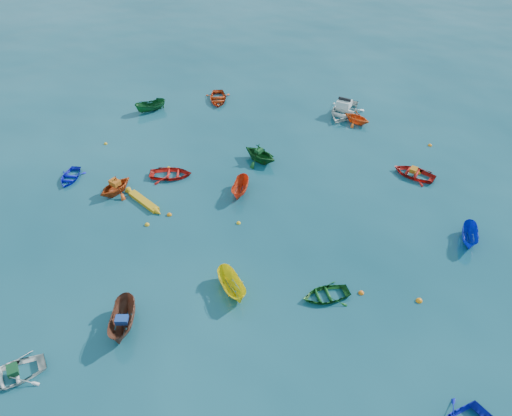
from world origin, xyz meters
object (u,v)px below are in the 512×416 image
at_px(dinghy_blue_sw, 70,179).
at_px(motorboat_white, 343,114).
at_px(dinghy_white_near, 13,377).
at_px(kayak_yellow, 144,203).

height_order(dinghy_blue_sw, motorboat_white, motorboat_white).
relative_size(dinghy_blue_sw, dinghy_white_near, 0.82).
bearing_deg(motorboat_white, dinghy_white_near, -98.87).
distance_m(dinghy_white_near, motorboat_white, 33.43).
bearing_deg(dinghy_white_near, motorboat_white, 115.44).
xyz_separation_m(dinghy_white_near, kayak_yellow, (-2.17, 14.24, 0.00)).
xyz_separation_m(dinghy_blue_sw, motorboat_white, (15.62, 18.48, 0.00)).
height_order(dinghy_blue_sw, kayak_yellow, dinghy_blue_sw).
bearing_deg(motorboat_white, dinghy_blue_sw, -127.51).
bearing_deg(dinghy_white_near, kayak_yellow, 135.67).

